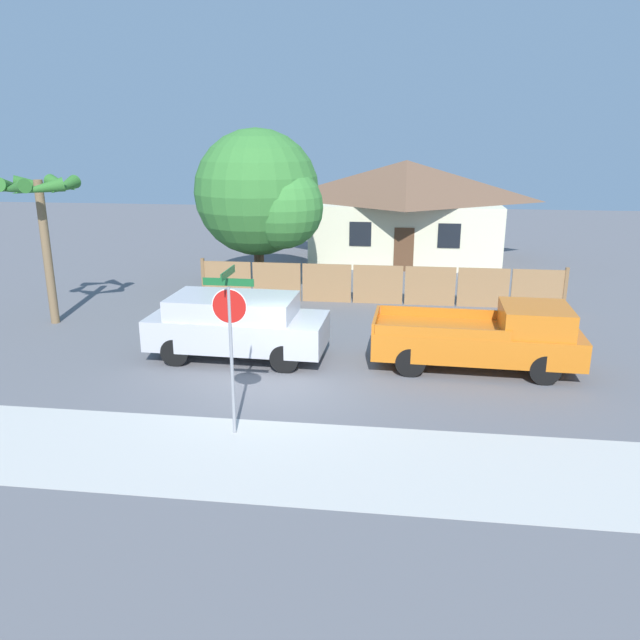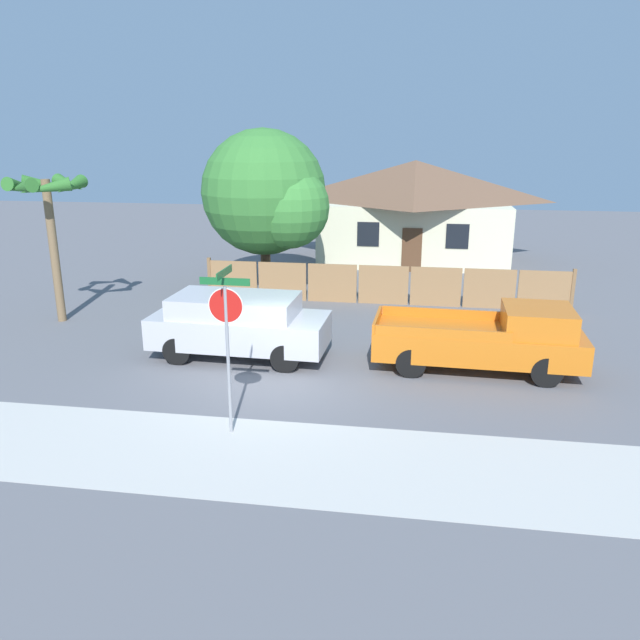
% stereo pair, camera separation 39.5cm
% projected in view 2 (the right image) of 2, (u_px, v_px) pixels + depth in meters
% --- Properties ---
extents(ground_plane, '(80.00, 80.00, 0.00)m').
position_uv_depth(ground_plane, '(283.00, 386.00, 15.65)').
color(ground_plane, slate).
extents(sidewalk_strip, '(36.00, 3.20, 0.01)m').
position_uv_depth(sidewalk_strip, '(245.00, 456.00, 12.24)').
color(sidewalk_strip, beige).
rests_on(sidewalk_strip, ground).
extents(wooden_fence, '(13.44, 0.12, 1.54)m').
position_uv_depth(wooden_fence, '(383.00, 285.00, 22.96)').
color(wooden_fence, '#997047').
rests_on(wooden_fence, ground).
extents(house, '(9.57, 7.03, 4.84)m').
position_uv_depth(house, '(414.00, 208.00, 30.92)').
color(house, beige).
rests_on(house, ground).
extents(oak_tree, '(5.10, 4.85, 6.31)m').
position_uv_depth(oak_tree, '(269.00, 196.00, 24.13)').
color(oak_tree, brown).
rests_on(oak_tree, ground).
extents(palm_tree, '(2.39, 2.59, 4.80)m').
position_uv_depth(palm_tree, '(47.00, 198.00, 19.92)').
color(palm_tree, brown).
rests_on(palm_tree, ground).
extents(red_suv, '(4.97, 2.21, 1.78)m').
position_uv_depth(red_suv, '(239.00, 323.00, 17.42)').
color(red_suv, '#B7B7BC').
rests_on(red_suv, ground).
extents(orange_pickup, '(5.47, 2.18, 1.79)m').
position_uv_depth(orange_pickup, '(488.00, 339.00, 16.44)').
color(orange_pickup, orange).
rests_on(orange_pickup, ground).
extents(stop_sign, '(1.03, 0.93, 3.53)m').
position_uv_depth(stop_sign, '(227.00, 323.00, 12.53)').
color(stop_sign, gray).
rests_on(stop_sign, ground).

